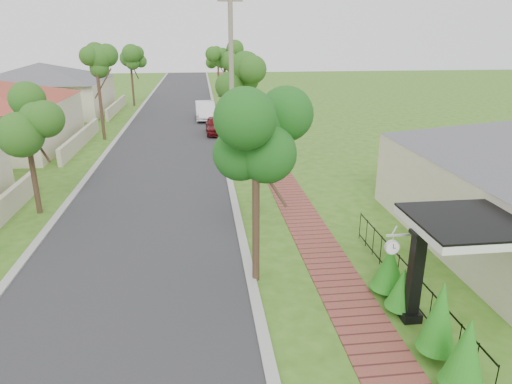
{
  "coord_description": "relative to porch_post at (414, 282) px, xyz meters",
  "views": [
    {
      "loc": [
        -0.65,
        -10.62,
        7.07
      ],
      "look_at": [
        1.26,
        5.26,
        1.5
      ],
      "focal_mm": 32.0,
      "sensor_mm": 36.0,
      "label": 1
    }
  ],
  "objects": [
    {
      "name": "ground",
      "position": [
        -4.55,
        1.0,
        -1.12
      ],
      "size": [
        160.0,
        160.0,
        0.0
      ],
      "primitive_type": "plane",
      "color": "#336016",
      "rests_on": "ground"
    },
    {
      "name": "station_clock",
      "position": [
        -0.49,
        0.4,
        0.83
      ],
      "size": [
        0.65,
        0.13,
        0.55
      ],
      "color": "silver",
      "rests_on": "ground"
    },
    {
      "name": "hedge_row",
      "position": [
        -0.1,
        -0.63,
        -0.3
      ],
      "size": [
        0.88,
        4.72,
        2.06
      ],
      "color": "#1D6F16",
      "rests_on": "ground"
    },
    {
      "name": "kerb_right",
      "position": [
        -3.9,
        21.0,
        -1.12
      ],
      "size": [
        0.3,
        120.0,
        0.1
      ],
      "primitive_type": "cube",
      "color": "#9E9E99",
      "rests_on": "ground"
    },
    {
      "name": "parked_car_red",
      "position": [
        -4.15,
        23.98,
        -0.49
      ],
      "size": [
        1.53,
        3.7,
        1.25
      ],
      "primitive_type": "imported",
      "rotation": [
        0.0,
        0.0,
        0.01
      ],
      "color": "#5B0D11",
      "rests_on": "ground"
    },
    {
      "name": "kerb_left",
      "position": [
        -11.2,
        21.0,
        -1.12
      ],
      "size": [
        0.3,
        120.0,
        0.1
      ],
      "primitive_type": "cube",
      "color": "#9E9E99",
      "rests_on": "ground"
    },
    {
      "name": "parked_car_white",
      "position": [
        -4.85,
        30.11,
        -0.35
      ],
      "size": [
        1.77,
        4.7,
        1.53
      ],
      "primitive_type": "imported",
      "rotation": [
        0.0,
        0.0,
        0.03
      ],
      "color": "white",
      "rests_on": "ground"
    },
    {
      "name": "porch_post",
      "position": [
        0.0,
        0.0,
        0.0
      ],
      "size": [
        0.48,
        0.48,
        2.52
      ],
      "color": "black",
      "rests_on": "ground"
    },
    {
      "name": "sidewalk",
      "position": [
        -1.3,
        21.0,
        -1.12
      ],
      "size": [
        1.5,
        120.0,
        0.03
      ],
      "primitive_type": "cube",
      "color": "brown",
      "rests_on": "ground"
    },
    {
      "name": "street_trees",
      "position": [
        -7.42,
        27.84,
        3.42
      ],
      "size": [
        10.7,
        37.65,
        5.89
      ],
      "color": "#382619",
      "rests_on": "ground"
    },
    {
      "name": "far_house_grey",
      "position": [
        -19.52,
        35.0,
        1.22
      ],
      "size": [
        15.56,
        15.56,
        4.6
      ],
      "color": "beige",
      "rests_on": "ground"
    },
    {
      "name": "picket_fence",
      "position": [
        0.35,
        1.0,
        -0.59
      ],
      "size": [
        0.03,
        8.02,
        1.0
      ],
      "color": "black",
      "rests_on": "ground"
    },
    {
      "name": "road",
      "position": [
        -7.55,
        21.0,
        -1.12
      ],
      "size": [
        7.0,
        120.0,
        0.02
      ],
      "primitive_type": "cube",
      "color": "#28282B",
      "rests_on": "ground"
    },
    {
      "name": "utility_pole",
      "position": [
        -3.65,
        13.49,
        3.4
      ],
      "size": [
        1.2,
        0.24,
        8.93
      ],
      "color": "gray",
      "rests_on": "ground"
    },
    {
      "name": "near_tree",
      "position": [
        -3.75,
        2.5,
        3.12
      ],
      "size": [
        2.08,
        2.08,
        5.33
      ],
      "color": "#382619",
      "rests_on": "ground"
    }
  ]
}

